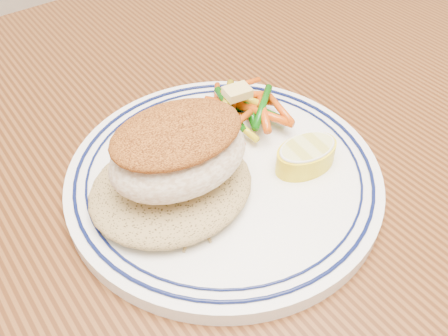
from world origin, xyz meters
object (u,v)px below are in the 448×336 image
(dining_table, at_px, (213,274))
(plate, at_px, (224,176))
(fish_fillet, at_px, (178,150))
(rice_pilaf, at_px, (171,184))
(lemon_wedge, at_px, (306,155))
(vegetable_pile, at_px, (241,108))

(dining_table, distance_m, plate, 0.11)
(plate, xyz_separation_m, fish_fillet, (-0.04, 0.00, 0.05))
(plate, distance_m, rice_pilaf, 0.06)
(fish_fillet, height_order, lemon_wedge, fish_fillet)
(dining_table, relative_size, lemon_wedge, 24.13)
(plate, height_order, vegetable_pile, vegetable_pile)
(plate, bearing_deg, lemon_wedge, -29.46)
(rice_pilaf, relative_size, lemon_wedge, 2.24)
(plate, bearing_deg, fish_fillet, 179.45)
(dining_table, distance_m, lemon_wedge, 0.15)
(dining_table, xyz_separation_m, rice_pilaf, (-0.02, 0.02, 0.13))
(fish_fillet, bearing_deg, rice_pilaf, 158.27)
(dining_table, relative_size, fish_fillet, 12.52)
(plate, distance_m, lemon_wedge, 0.07)
(plate, height_order, lemon_wedge, lemon_wedge)
(vegetable_pile, bearing_deg, fish_fillet, -154.17)
(rice_pilaf, xyz_separation_m, fish_fillet, (0.01, -0.00, 0.04))
(rice_pilaf, bearing_deg, vegetable_pile, 22.84)
(dining_table, xyz_separation_m, fish_fillet, (-0.02, 0.02, 0.16))
(lemon_wedge, bearing_deg, plate, 150.54)
(dining_table, xyz_separation_m, lemon_wedge, (0.09, -0.02, 0.12))
(fish_fillet, distance_m, lemon_wedge, 0.12)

